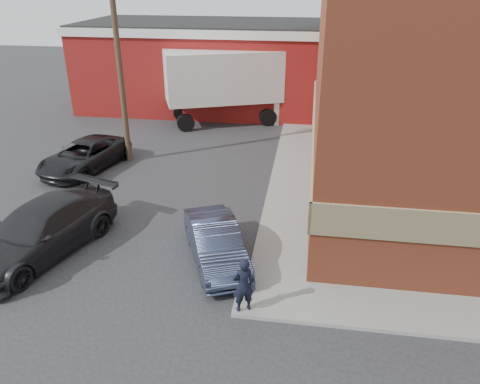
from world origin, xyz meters
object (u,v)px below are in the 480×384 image
at_px(man, 243,285).
at_px(suv_b, 40,230).
at_px(utility_pole, 119,64).
at_px(suv_a, 84,156).
at_px(warehouse, 205,65).
at_px(sedan, 216,243).
at_px(box_truck, 237,81).

xyz_separation_m(man, suv_b, (-7.06, 2.05, -0.09)).
height_order(utility_pole, suv_a, utility_pole).
distance_m(warehouse, man, 22.40).
height_order(warehouse, man, warehouse).
bearing_deg(suv_b, sedan, 20.44).
distance_m(man, sedan, 2.72).
xyz_separation_m(man, sedan, (-1.24, 2.40, -0.24)).
xyz_separation_m(warehouse, box_truck, (2.80, -3.69, -0.28)).
distance_m(warehouse, sedan, 19.80).
height_order(utility_pole, sedan, utility_pole).
distance_m(man, box_truck, 18.18).
bearing_deg(man, utility_pole, -81.50).
height_order(man, box_truck, box_truck).
distance_m(suv_a, box_truck, 10.71).
xyz_separation_m(warehouse, utility_pole, (-1.50, -11.00, 1.93)).
xyz_separation_m(suv_a, box_truck, (5.93, 8.72, 1.84)).
bearing_deg(man, suv_b, -42.36).
xyz_separation_m(utility_pole, man, (7.30, -10.55, -3.81)).
relative_size(utility_pole, box_truck, 0.97).
relative_size(man, box_truck, 0.18).
bearing_deg(utility_pole, warehouse, 82.23).
xyz_separation_m(utility_pole, box_truck, (4.30, 7.31, -2.21)).
height_order(warehouse, suv_a, warehouse).
bearing_deg(man, warehouse, -101.12).
height_order(suv_b, box_truck, box_truck).
height_order(man, suv_a, man).
xyz_separation_m(utility_pole, suv_a, (-1.63, -1.41, -4.06)).
xyz_separation_m(utility_pole, suv_b, (0.24, -8.50, -3.90)).
relative_size(warehouse, box_truck, 1.76).
bearing_deg(suv_b, man, 0.78).
relative_size(sedan, suv_b, 0.72).
bearing_deg(warehouse, utility_pole, -97.77).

